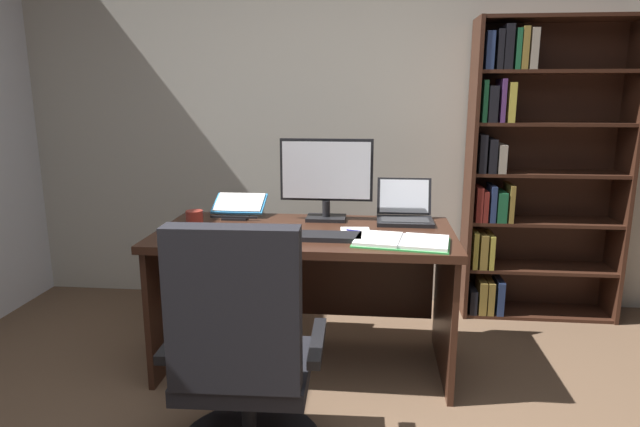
{
  "coord_description": "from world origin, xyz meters",
  "views": [
    {
      "loc": [
        0.15,
        -1.34,
        1.46
      ],
      "look_at": [
        -0.11,
        1.32,
        0.86
      ],
      "focal_mm": 30.33,
      "sensor_mm": 36.0,
      "label": 1
    }
  ],
  "objects_px": {
    "open_binder": "(402,241)",
    "coffee_mug": "(195,219)",
    "bookshelf": "(527,170)",
    "keyboard": "(319,236)",
    "notepad": "(355,233)",
    "reading_stand_with_book": "(239,206)",
    "pen": "(359,231)",
    "computer_mouse": "(259,233)",
    "desk": "(307,264)",
    "monitor": "(326,179)",
    "laptop": "(405,213)",
    "office_chair": "(243,369)"
  },
  "relations": [
    {
      "from": "desk",
      "to": "coffee_mug",
      "type": "bearing_deg",
      "value": -174.69
    },
    {
      "from": "pen",
      "to": "coffee_mug",
      "type": "height_order",
      "value": "coffee_mug"
    },
    {
      "from": "computer_mouse",
      "to": "pen",
      "type": "xyz_separation_m",
      "value": [
        0.5,
        0.11,
        -0.01
      ]
    },
    {
      "from": "keyboard",
      "to": "computer_mouse",
      "type": "bearing_deg",
      "value": 180.0
    },
    {
      "from": "desk",
      "to": "computer_mouse",
      "type": "distance_m",
      "value": 0.39
    },
    {
      "from": "bookshelf",
      "to": "reading_stand_with_book",
      "type": "relative_size",
      "value": 6.36
    },
    {
      "from": "desk",
      "to": "keyboard",
      "type": "distance_m",
      "value": 0.33
    },
    {
      "from": "coffee_mug",
      "to": "bookshelf",
      "type": "bearing_deg",
      "value": 23.28
    },
    {
      "from": "computer_mouse",
      "to": "desk",
      "type": "bearing_deg",
      "value": 47.54
    },
    {
      "from": "desk",
      "to": "laptop",
      "type": "bearing_deg",
      "value": 19.18
    },
    {
      "from": "open_binder",
      "to": "coffee_mug",
      "type": "height_order",
      "value": "coffee_mug"
    },
    {
      "from": "monitor",
      "to": "keyboard",
      "type": "xyz_separation_m",
      "value": [
        0.0,
        -0.41,
        -0.22
      ]
    },
    {
      "from": "keyboard",
      "to": "open_binder",
      "type": "distance_m",
      "value": 0.41
    },
    {
      "from": "bookshelf",
      "to": "computer_mouse",
      "type": "relative_size",
      "value": 18.41
    },
    {
      "from": "desk",
      "to": "open_binder",
      "type": "xyz_separation_m",
      "value": [
        0.49,
        -0.28,
        0.22
      ]
    },
    {
      "from": "monitor",
      "to": "notepad",
      "type": "height_order",
      "value": "monitor"
    },
    {
      "from": "bookshelf",
      "to": "open_binder",
      "type": "height_order",
      "value": "bookshelf"
    },
    {
      "from": "monitor",
      "to": "reading_stand_with_book",
      "type": "distance_m",
      "value": 0.55
    },
    {
      "from": "keyboard",
      "to": "computer_mouse",
      "type": "relative_size",
      "value": 4.04
    },
    {
      "from": "desk",
      "to": "notepad",
      "type": "bearing_deg",
      "value": -24.3
    },
    {
      "from": "reading_stand_with_book",
      "to": "coffee_mug",
      "type": "relative_size",
      "value": 3.27
    },
    {
      "from": "keyboard",
      "to": "computer_mouse",
      "type": "xyz_separation_m",
      "value": [
        -0.3,
        0.0,
        0.01
      ]
    },
    {
      "from": "notepad",
      "to": "coffee_mug",
      "type": "height_order",
      "value": "coffee_mug"
    },
    {
      "from": "bookshelf",
      "to": "open_binder",
      "type": "distance_m",
      "value": 1.37
    },
    {
      "from": "bookshelf",
      "to": "coffee_mug",
      "type": "distance_m",
      "value": 2.12
    },
    {
      "from": "office_chair",
      "to": "computer_mouse",
      "type": "xyz_separation_m",
      "value": [
        -0.08,
        0.72,
        0.35
      ]
    },
    {
      "from": "open_binder",
      "to": "notepad",
      "type": "relative_size",
      "value": 2.32
    },
    {
      "from": "monitor",
      "to": "reading_stand_with_book",
      "type": "relative_size",
      "value": 1.72
    },
    {
      "from": "office_chair",
      "to": "open_binder",
      "type": "height_order",
      "value": "office_chair"
    },
    {
      "from": "laptop",
      "to": "desk",
      "type": "bearing_deg",
      "value": -160.82
    },
    {
      "from": "keyboard",
      "to": "coffee_mug",
      "type": "xyz_separation_m",
      "value": [
        -0.69,
        0.18,
        0.03
      ]
    },
    {
      "from": "monitor",
      "to": "laptop",
      "type": "relative_size",
      "value": 1.7
    },
    {
      "from": "office_chair",
      "to": "reading_stand_with_book",
      "type": "distance_m",
      "value": 1.28
    },
    {
      "from": "reading_stand_with_book",
      "to": "pen",
      "type": "xyz_separation_m",
      "value": [
        0.71,
        -0.35,
        -0.05
      ]
    },
    {
      "from": "office_chair",
      "to": "reading_stand_with_book",
      "type": "xyz_separation_m",
      "value": [
        -0.3,
        1.18,
        0.39
      ]
    },
    {
      "from": "keyboard",
      "to": "reading_stand_with_book",
      "type": "distance_m",
      "value": 0.7
    },
    {
      "from": "open_binder",
      "to": "monitor",
      "type": "bearing_deg",
      "value": 139.86
    },
    {
      "from": "open_binder",
      "to": "coffee_mug",
      "type": "bearing_deg",
      "value": 177.14
    },
    {
      "from": "desk",
      "to": "monitor",
      "type": "relative_size",
      "value": 2.98
    },
    {
      "from": "bookshelf",
      "to": "pen",
      "type": "height_order",
      "value": "bookshelf"
    },
    {
      "from": "laptop",
      "to": "keyboard",
      "type": "bearing_deg",
      "value": -136.63
    },
    {
      "from": "desk",
      "to": "open_binder",
      "type": "height_order",
      "value": "open_binder"
    },
    {
      "from": "laptop",
      "to": "coffee_mug",
      "type": "distance_m",
      "value": 1.15
    },
    {
      "from": "keyboard",
      "to": "notepad",
      "type": "relative_size",
      "value": 2.0
    },
    {
      "from": "coffee_mug",
      "to": "keyboard",
      "type": "bearing_deg",
      "value": -14.32
    },
    {
      "from": "keyboard",
      "to": "reading_stand_with_book",
      "type": "xyz_separation_m",
      "value": [
        -0.52,
        0.46,
        0.05
      ]
    },
    {
      "from": "laptop",
      "to": "open_binder",
      "type": "height_order",
      "value": "laptop"
    },
    {
      "from": "bookshelf",
      "to": "keyboard",
      "type": "relative_size",
      "value": 4.56
    },
    {
      "from": "desk",
      "to": "office_chair",
      "type": "relative_size",
      "value": 1.51
    },
    {
      "from": "office_chair",
      "to": "pen",
      "type": "distance_m",
      "value": 0.99
    }
  ]
}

